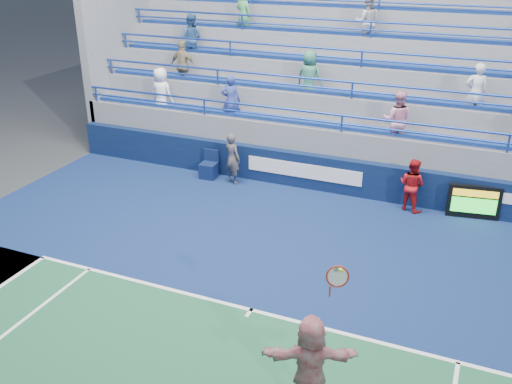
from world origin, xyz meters
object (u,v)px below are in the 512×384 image
at_px(ball_girl, 412,185).
at_px(judge_chair, 209,169).
at_px(serve_speed_board, 474,202).
at_px(tennis_player, 310,362).
at_px(line_judge, 232,158).

bearing_deg(ball_girl, judge_chair, 23.21).
relative_size(serve_speed_board, judge_chair, 1.56).
bearing_deg(judge_chair, tennis_player, -53.38).
xyz_separation_m(tennis_player, ball_girl, (0.35, 8.09, -0.09)).
height_order(tennis_player, ball_girl, tennis_player).
height_order(tennis_player, line_judge, tennis_player).
bearing_deg(tennis_player, serve_speed_board, 76.21).
distance_m(judge_chair, line_judge, 1.01).
distance_m(judge_chair, ball_girl, 6.31).
distance_m(tennis_player, ball_girl, 8.10).
relative_size(serve_speed_board, line_judge, 0.85).
distance_m(serve_speed_board, tennis_player, 8.49).
relative_size(tennis_player, line_judge, 1.68).
distance_m(line_judge, ball_girl, 5.43).
distance_m(serve_speed_board, judge_chair, 7.96).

